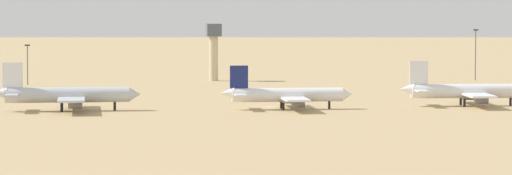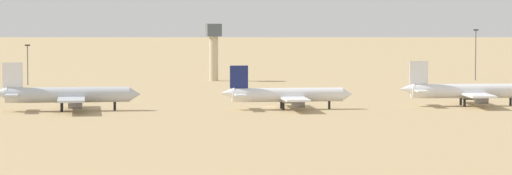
% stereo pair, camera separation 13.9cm
% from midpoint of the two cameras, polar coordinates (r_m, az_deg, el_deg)
% --- Properties ---
extents(ground, '(4000.00, 4000.00, 0.00)m').
position_cam_midpoint_polar(ground, '(378.44, 0.55, -0.79)').
color(ground, tan).
extents(parked_jet_white_2, '(39.20, 32.98, 12.95)m').
position_cam_midpoint_polar(parked_jet_white_2, '(367.11, -7.87, -0.31)').
color(parked_jet_white_2, silver).
rests_on(parked_jet_white_2, ground).
extents(parked_jet_navy_3, '(35.89, 30.23, 11.85)m').
position_cam_midpoint_polar(parked_jet_navy_3, '(368.86, 1.24, -0.31)').
color(parked_jet_navy_3, white).
rests_on(parked_jet_navy_3, ground).
extents(parked_jet_white_4, '(37.95, 32.11, 12.53)m').
position_cam_midpoint_polar(parked_jet_white_4, '(384.61, 8.69, -0.15)').
color(parked_jet_white_4, white).
rests_on(parked_jet_white_4, ground).
extents(control_tower, '(5.20, 5.20, 20.40)m').
position_cam_midpoint_polar(control_tower, '(492.04, -1.78, 1.71)').
color(control_tower, '#C6B793').
rests_on(control_tower, ground).
extents(light_pole_west, '(1.80, 0.50, 18.35)m').
position_cam_midpoint_polar(light_pole_west, '(501.04, 9.06, 1.49)').
color(light_pole_west, '#59595E').
rests_on(light_pole_west, ground).
extents(light_pole_mid, '(1.80, 0.50, 13.80)m').
position_cam_midpoint_polar(light_pole_mid, '(475.32, -9.44, 1.08)').
color(light_pole_mid, '#59595E').
rests_on(light_pole_mid, ground).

